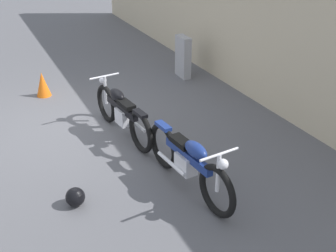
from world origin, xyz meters
TOP-DOWN VIEW (x-y plane):
  - ground_plane at (0.00, 0.00)m, footprint 40.00×40.00m
  - building_wall at (0.00, 4.20)m, footprint 18.00×0.30m
  - stone_marker at (-1.45, 3.33)m, footprint 0.53×0.22m
  - helmet at (2.47, -0.42)m, footprint 0.28×0.28m
  - traffic_cone at (-1.71, -0.06)m, footprint 0.32×0.32m
  - motorcycle_black at (0.78, 0.91)m, footprint 2.13×0.60m
  - motorcycle_blue at (2.81, 1.20)m, footprint 2.17×0.61m

SIDE VIEW (x-z plane):
  - ground_plane at x=0.00m, z-range 0.00..0.00m
  - helmet at x=2.47m, z-range 0.00..0.28m
  - traffic_cone at x=-1.71m, z-range 0.00..0.55m
  - motorcycle_black at x=0.78m, z-range -0.02..0.94m
  - motorcycle_blue at x=2.81m, z-range -0.02..0.96m
  - stone_marker at x=-1.45m, z-range 0.00..1.02m
  - building_wall at x=0.00m, z-range 0.00..3.54m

